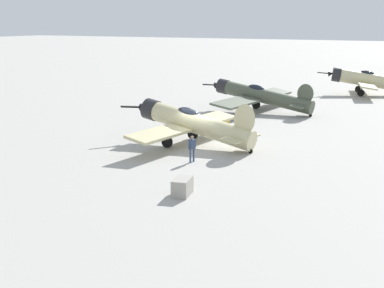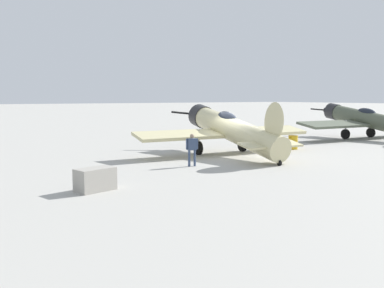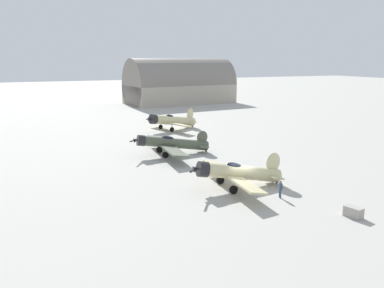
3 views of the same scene
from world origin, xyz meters
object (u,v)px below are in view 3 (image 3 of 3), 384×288
ground_crew_mechanic (280,188)px  airplane_far_line (171,120)px  airplane_mid_apron (170,143)px  fuel_drum (213,170)px  airplane_foreground (237,172)px  equipment_crate (353,212)px

ground_crew_mechanic → airplane_far_line: bearing=99.7°
airplane_mid_apron → fuel_drum: size_ratio=14.35×
ground_crew_mechanic → airplane_mid_apron: bearing=114.5°
airplane_foreground → airplane_mid_apron: (-1.04, 15.14, -0.02)m
airplane_far_line → equipment_crate: (-0.84, -42.33, -1.22)m
airplane_far_line → equipment_crate: airplane_far_line is taller
airplane_foreground → ground_crew_mechanic: 4.64m
ground_crew_mechanic → fuel_drum: (-2.03, 9.23, -0.52)m
equipment_crate → fuel_drum: bearing=107.1°
airplane_mid_apron → equipment_crate: airplane_mid_apron is taller
airplane_far_line → fuel_drum: airplane_far_line is taller
ground_crew_mechanic → airplane_foreground: bearing=132.7°
airplane_far_line → fuel_drum: 27.75m
equipment_crate → airplane_foreground: bearing=115.4°
ground_crew_mechanic → equipment_crate: (2.62, -5.93, -0.55)m
airplane_far_line → equipment_crate: size_ratio=7.09×
airplane_far_line → fuel_drum: bearing=62.7°
airplane_mid_apron → equipment_crate: 25.83m
airplane_mid_apron → fuel_drum: bearing=101.0°
airplane_mid_apron → equipment_crate: (5.78, -25.15, -1.09)m
airplane_foreground → airplane_far_line: 32.80m
ground_crew_mechanic → equipment_crate: 6.50m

